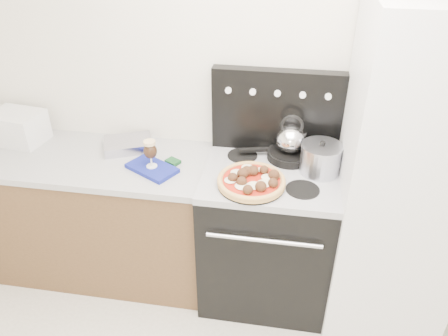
% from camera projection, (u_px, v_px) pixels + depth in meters
% --- Properties ---
extents(room_shell, '(3.52, 3.01, 2.52)m').
position_uv_depth(room_shell, '(236.00, 224.00, 1.56)').
color(room_shell, silver).
rests_on(room_shell, ground).
extents(base_cabinet, '(1.45, 0.60, 0.86)m').
position_uv_depth(base_cabinet, '(100.00, 217.00, 2.90)').
color(base_cabinet, brown).
rests_on(base_cabinet, ground).
extents(countertop, '(1.48, 0.63, 0.04)m').
position_uv_depth(countertop, '(89.00, 159.00, 2.66)').
color(countertop, '#ADADAD').
rests_on(countertop, base_cabinet).
extents(stove_body, '(0.76, 0.65, 0.88)m').
position_uv_depth(stove_body, '(266.00, 236.00, 2.72)').
color(stove_body, black).
rests_on(stove_body, ground).
extents(cooktop, '(0.76, 0.65, 0.04)m').
position_uv_depth(cooktop, '(271.00, 175.00, 2.47)').
color(cooktop, '#ADADB2').
rests_on(cooktop, stove_body).
extents(backguard, '(0.76, 0.08, 0.50)m').
position_uv_depth(backguard, '(277.00, 111.00, 2.56)').
color(backguard, black).
rests_on(backguard, cooktop).
extents(fridge, '(0.64, 0.68, 1.90)m').
position_uv_depth(fridge, '(402.00, 181.00, 2.33)').
color(fridge, silver).
rests_on(fridge, ground).
extents(toaster_oven, '(0.34, 0.27, 0.20)m').
position_uv_depth(toaster_oven, '(18.00, 127.00, 2.76)').
color(toaster_oven, silver).
rests_on(toaster_oven, countertop).
extents(foil_sheet, '(0.35, 0.31, 0.06)m').
position_uv_depth(foil_sheet, '(128.00, 144.00, 2.72)').
color(foil_sheet, silver).
rests_on(foil_sheet, countertop).
extents(oven_mitt, '(0.33, 0.29, 0.02)m').
position_uv_depth(oven_mitt, '(152.00, 168.00, 2.51)').
color(oven_mitt, navy).
rests_on(oven_mitt, countertop).
extents(beer_glass, '(0.10, 0.10, 0.17)m').
position_uv_depth(beer_glass, '(151.00, 154.00, 2.46)').
color(beer_glass, black).
rests_on(beer_glass, oven_mitt).
extents(pizza_pan, '(0.44, 0.44, 0.01)m').
position_uv_depth(pizza_pan, '(251.00, 185.00, 2.35)').
color(pizza_pan, black).
rests_on(pizza_pan, cooktop).
extents(pizza, '(0.37, 0.37, 0.05)m').
position_uv_depth(pizza, '(251.00, 180.00, 2.33)').
color(pizza, gold).
rests_on(pizza, pizza_pan).
extents(skillet, '(0.32, 0.32, 0.05)m').
position_uv_depth(skillet, '(289.00, 155.00, 2.58)').
color(skillet, black).
rests_on(skillet, cooktop).
extents(tea_kettle, '(0.23, 0.23, 0.20)m').
position_uv_depth(tea_kettle, '(291.00, 137.00, 2.51)').
color(tea_kettle, silver).
rests_on(tea_kettle, skillet).
extents(stock_pot, '(0.28, 0.28, 0.16)m').
position_uv_depth(stock_pot, '(320.00, 160.00, 2.42)').
color(stock_pot, '#B4B6C2').
rests_on(stock_pot, cooktop).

